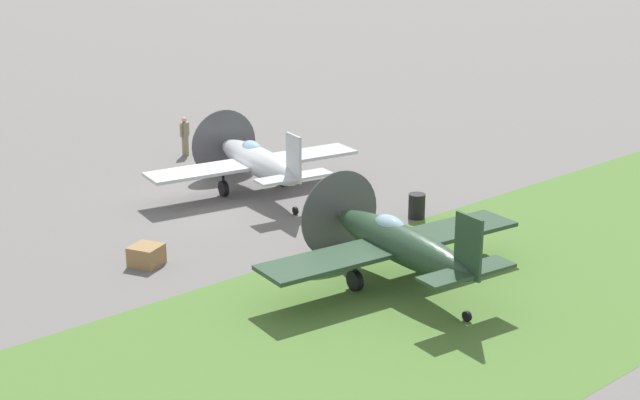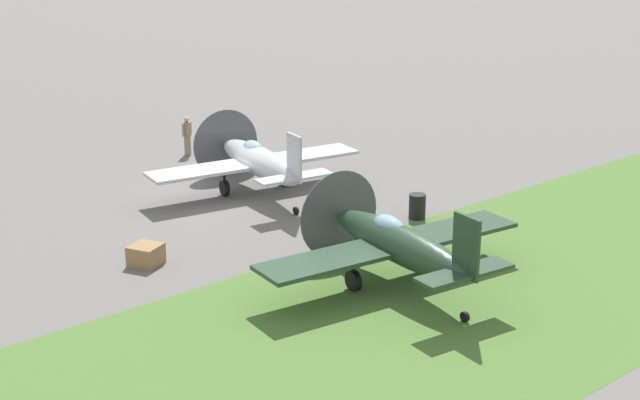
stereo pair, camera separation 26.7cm
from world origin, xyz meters
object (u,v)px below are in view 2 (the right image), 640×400
Objects in this scene: ground_crew_chief at (187,135)px; supply_crate at (146,255)px; airplane_lead at (258,161)px; airplane_wingman at (397,243)px; fuel_drum at (417,206)px.

supply_crate is at bearing 31.02° from ground_crew_chief.
airplane_lead is at bearing 27.53° from supply_crate.
airplane_wingman reaches higher than airplane_lead.
fuel_drum is at bearing 76.26° from ground_crew_chief.
airplane_wingman is 7.90m from supply_crate.
airplane_wingman reaches higher than ground_crew_chief.
airplane_wingman is 5.11× the size of ground_crew_chief.
fuel_drum is at bearing -13.90° from supply_crate.
supply_crate is at bearing -142.65° from airplane_lead.
ground_crew_chief is at bearing 97.19° from fuel_drum.
ground_crew_chief reaches higher than fuel_drum.
airplane_lead is 8.07m from supply_crate.
ground_crew_chief is (0.94, 6.58, -0.38)m from airplane_lead.
ground_crew_chief is at bearing 51.96° from supply_crate.
airplane_wingman is 6.15m from fuel_drum.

